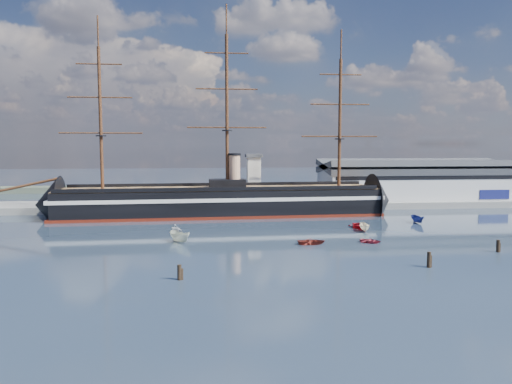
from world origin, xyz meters
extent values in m
plane|color=#1B2739|center=(0.00, 40.00, 0.00)|extent=(600.00, 600.00, 0.00)
cube|color=slate|center=(10.00, 76.00, 0.00)|extent=(180.00, 18.00, 2.00)
cube|color=#B7BABC|center=(58.00, 80.00, 7.00)|extent=(62.00, 20.00, 10.00)
cube|color=#3F4247|center=(58.00, 80.00, 12.60)|extent=(63.00, 21.00, 2.00)
cube|color=silver|center=(3.00, 73.00, 9.00)|extent=(4.00, 4.00, 14.00)
cube|color=#3F4247|center=(3.00, 73.00, 16.50)|extent=(5.00, 5.00, 1.00)
cube|color=black|center=(-7.83, 60.00, 4.00)|extent=(88.51, 19.13, 7.00)
cube|color=silver|center=(-7.83, 60.00, 5.20)|extent=(90.52, 19.44, 1.00)
cube|color=#5A180D|center=(-7.83, 60.00, 0.35)|extent=(90.52, 19.40, 0.90)
cone|color=black|center=(-54.33, 60.00, 3.70)|extent=(14.55, 16.17, 15.68)
cone|color=black|center=(38.67, 60.00, 3.70)|extent=(11.55, 16.06, 15.68)
cube|color=brown|center=(-7.83, 60.00, 7.60)|extent=(88.47, 17.85, 0.40)
cube|color=black|center=(-5.83, 60.00, 9.00)|extent=(10.21, 6.35, 2.50)
cylinder|color=tan|center=(-3.83, 60.00, 12.50)|extent=(3.20, 3.20, 9.00)
cylinder|color=#381E0F|center=(-59.83, 60.00, 9.00)|extent=(17.77, 1.33, 4.43)
cylinder|color=#381E0F|center=(-39.83, 60.00, 26.80)|extent=(0.90, 0.90, 38.00)
cylinder|color=#381E0F|center=(-5.83, 60.00, 28.80)|extent=(0.90, 0.90, 42.00)
cylinder|color=#381E0F|center=(26.17, 60.00, 25.80)|extent=(0.90, 0.90, 36.00)
imported|color=silver|center=(-17.53, 22.65, 0.00)|extent=(7.43, 6.31, 2.89)
imported|color=maroon|center=(8.78, 17.72, 0.00)|extent=(1.40, 3.47, 1.61)
imported|color=#FAF1CB|center=(24.13, 30.74, 0.00)|extent=(6.15, 3.02, 2.36)
imported|color=silver|center=(-19.06, 35.51, 0.00)|extent=(5.37, 4.96, 1.88)
imported|color=maroon|center=(21.02, 17.86, 0.00)|extent=(2.49, 2.76, 1.25)
imported|color=navy|center=(41.57, 41.20, 0.00)|extent=(6.35, 2.74, 2.48)
imported|color=maroon|center=(24.49, 35.33, 0.00)|extent=(3.96, 1.79, 1.81)
cylinder|color=black|center=(-16.49, -5.91, 0.00)|extent=(0.64, 0.64, 3.00)
cylinder|color=black|center=(23.61, -2.85, 0.00)|extent=(0.64, 0.64, 3.30)
cylinder|color=black|center=(41.67, 6.78, 0.00)|extent=(0.64, 0.64, 3.01)
camera|label=1|loc=(-13.19, -78.94, 20.08)|focal=35.00mm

